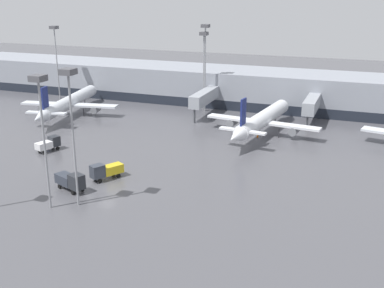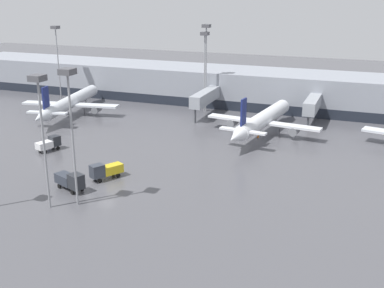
{
  "view_description": "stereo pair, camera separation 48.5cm",
  "coord_description": "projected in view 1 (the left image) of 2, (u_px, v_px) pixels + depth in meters",
  "views": [
    {
      "loc": [
        36.17,
        -58.59,
        29.14
      ],
      "look_at": [
        7.74,
        16.67,
        3.0
      ],
      "focal_mm": 45.0,
      "sensor_mm": 36.0,
      "label": 1
    },
    {
      "loc": [
        36.62,
        -58.42,
        29.14
      ],
      "look_at": [
        7.74,
        16.67,
        3.0
      ],
      "focal_mm": 45.0,
      "sensor_mm": 36.0,
      "label": 2
    }
  ],
  "objects": [
    {
      "name": "apron_light_mast_7",
      "position": [
        55.0,
        43.0,
        125.59
      ],
      "size": [
        1.8,
        1.8,
        19.85
      ],
      "color": "gray",
      "rests_on": "ground_plane"
    },
    {
      "name": "apron_light_mast_6",
      "position": [
        70.0,
        100.0,
        63.23
      ],
      "size": [
        1.8,
        1.8,
        19.26
      ],
      "color": "gray",
      "rests_on": "ground_plane"
    },
    {
      "name": "service_truck_3",
      "position": [
        49.0,
        144.0,
        89.9
      ],
      "size": [
        3.2,
        4.91,
        2.59
      ],
      "rotation": [
        0.0,
        0.0,
        1.23
      ],
      "color": "silver",
      "rests_on": "ground_plane"
    },
    {
      "name": "traffic_cone_0",
      "position": [
        72.0,
        181.0,
        75.51
      ],
      "size": [
        0.41,
        0.41,
        0.65
      ],
      "color": "orange",
      "rests_on": "ground_plane"
    },
    {
      "name": "terminal_building",
      "position": [
        225.0,
        86.0,
        126.91
      ],
      "size": [
        160.0,
        30.47,
        9.0
      ],
      "color": "gray",
      "rests_on": "ground_plane"
    },
    {
      "name": "ground_plane",
      "position": [
        106.0,
        189.0,
        73.28
      ],
      "size": [
        320.0,
        320.0,
        0.0
      ],
      "primitive_type": "plane",
      "color": "#4C4C51"
    },
    {
      "name": "service_truck_0",
      "position": [
        71.0,
        181.0,
        72.26
      ],
      "size": [
        5.85,
        3.74,
        2.91
      ],
      "rotation": [
        0.0,
        0.0,
        5.91
      ],
      "color": "#2D333D",
      "rests_on": "ground_plane"
    },
    {
      "name": "service_truck_1",
      "position": [
        106.0,
        170.0,
        76.5
      ],
      "size": [
        4.07,
        5.54,
        2.73
      ],
      "rotation": [
        0.0,
        0.0,
        4.21
      ],
      "color": "gold",
      "rests_on": "ground_plane"
    },
    {
      "name": "apron_light_mast_5",
      "position": [
        205.0,
        45.0,
        114.71
      ],
      "size": [
        1.8,
        1.8,
        21.04
      ],
      "color": "gray",
      "rests_on": "ground_plane"
    },
    {
      "name": "parked_jet_2",
      "position": [
        69.0,
        103.0,
        114.88
      ],
      "size": [
        23.83,
        34.45,
        9.11
      ],
      "rotation": [
        0.0,
        0.0,
        1.75
      ],
      "color": "silver",
      "rests_on": "ground_plane"
    },
    {
      "name": "traffic_cone_1",
      "position": [
        258.0,
        136.0,
        98.44
      ],
      "size": [
        0.4,
        0.4,
        0.68
      ],
      "color": "orange",
      "rests_on": "ground_plane"
    },
    {
      "name": "parked_jet_1",
      "position": [
        262.0,
        120.0,
        99.46
      ],
      "size": [
        24.35,
        32.99,
        9.77
      ],
      "rotation": [
        0.0,
        0.0,
        1.44
      ],
      "color": "silver",
      "rests_on": "ground_plane"
    },
    {
      "name": "apron_light_mast_4",
      "position": [
        204.0,
        50.0,
        115.14
      ],
      "size": [
        1.8,
        1.8,
        19.25
      ],
      "color": "gray",
      "rests_on": "ground_plane"
    },
    {
      "name": "apron_light_mast_0",
      "position": [
        41.0,
        105.0,
        62.5
      ],
      "size": [
        1.8,
        1.8,
        18.58
      ],
      "color": "gray",
      "rests_on": "ground_plane"
    }
  ]
}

